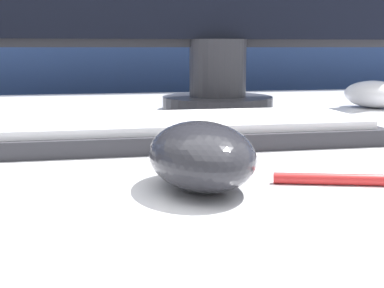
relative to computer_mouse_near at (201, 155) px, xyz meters
The scene contains 4 objects.
partition_panel 0.92m from the computer_mouse_near, 88.50° to the left, with size 5.00×0.03×1.23m.
computer_mouse_near is the anchor object (origin of this frame).
keyboard 0.19m from the computer_mouse_near, 86.04° to the left, with size 0.40×0.15×0.02m.
computer_mouse_far 0.56m from the computer_mouse_near, 48.63° to the left, with size 0.11×0.12×0.04m.
Camera 1 is at (-0.10, -0.55, 0.82)m, focal length 50.00 mm.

